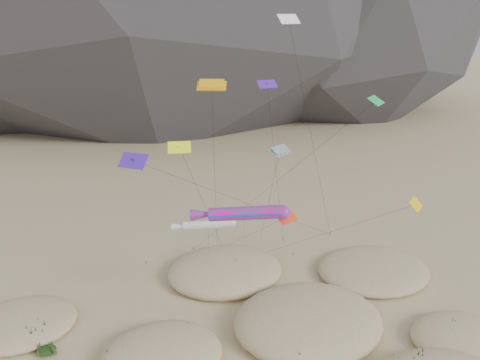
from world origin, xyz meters
name	(u,v)px	position (x,y,z in m)	size (l,w,h in m)	color
dunes	(269,345)	(-0.63, 3.82, 0.68)	(50.99, 37.24, 3.73)	#CCB789
dune_grass	(272,344)	(-0.39, 3.68, 0.86)	(41.20, 29.77, 1.46)	black
kite_stakes	(242,251)	(1.92, 22.53, 0.15)	(25.48, 4.93, 0.30)	#3F2D1E
rainbow_tube_kite	(242,213)	(-2.39, 6.85, 12.77)	(10.09, 21.70, 13.76)	#FF1A4B
white_tube_kite	(205,225)	(-4.81, 11.72, 9.73)	(6.24, 10.52, 10.36)	white
orange_parafoil	(212,87)	(-2.76, 16.98, 22.32)	(3.67, 9.59, 23.05)	orange
multi_parafoil	(280,152)	(2.81, 11.81, 16.54)	(3.89, 14.85, 17.19)	red
delta_kites	(277,138)	(2.70, 12.42, 17.83)	(30.52, 19.62, 29.12)	yellow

